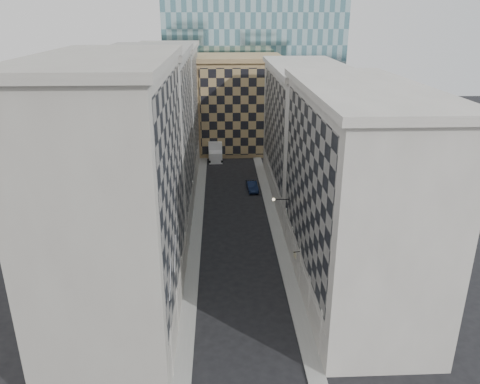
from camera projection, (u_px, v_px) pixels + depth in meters
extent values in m
cube|color=gray|center=(197.00, 226.00, 62.21)|extent=(1.50, 100.00, 0.15)
cube|color=gray|center=(275.00, 225.00, 62.65)|extent=(1.50, 100.00, 0.15)
cube|color=#9B958C|center=(116.00, 202.00, 40.15)|extent=(10.00, 22.00, 23.00)
cube|color=gray|center=(172.00, 185.00, 39.81)|extent=(0.25, 19.36, 18.00)
cube|color=#9B958C|center=(178.00, 298.00, 43.92)|extent=(0.45, 21.12, 3.20)
cube|color=#9B958C|center=(101.00, 59.00, 35.88)|extent=(10.80, 22.80, 0.70)
cylinder|color=#9B958C|center=(167.00, 353.00, 36.01)|extent=(0.90, 0.90, 4.40)
cylinder|color=#9B958C|center=(173.00, 311.00, 41.13)|extent=(0.90, 0.90, 4.40)
cylinder|color=#9B958C|center=(178.00, 277.00, 46.26)|extent=(0.90, 0.90, 4.40)
cylinder|color=#9B958C|center=(182.00, 251.00, 51.38)|extent=(0.90, 0.90, 4.40)
cube|color=gray|center=(151.00, 141.00, 60.83)|extent=(10.00, 22.00, 22.00)
cube|color=gray|center=(188.00, 130.00, 60.50)|extent=(0.25, 19.36, 17.00)
cube|color=gray|center=(190.00, 207.00, 64.42)|extent=(0.45, 21.12, 3.20)
cube|color=gray|center=(144.00, 51.00, 56.75)|extent=(10.80, 22.80, 0.70)
cylinder|color=gray|center=(185.00, 229.00, 56.51)|extent=(0.90, 0.90, 4.40)
cylinder|color=gray|center=(188.00, 211.00, 61.63)|extent=(0.90, 0.90, 4.40)
cylinder|color=gray|center=(190.00, 196.00, 66.76)|extent=(0.90, 0.90, 4.40)
cylinder|color=gray|center=(192.00, 183.00, 71.89)|extent=(0.90, 0.90, 4.40)
cube|color=#9B958C|center=(168.00, 112.00, 81.52)|extent=(10.00, 22.00, 21.00)
cube|color=gray|center=(195.00, 103.00, 81.18)|extent=(0.25, 19.36, 16.00)
cube|color=#9B958C|center=(197.00, 160.00, 84.92)|extent=(0.45, 21.12, 3.20)
cube|color=#9B958C|center=(164.00, 47.00, 77.61)|extent=(10.80, 22.80, 0.70)
cylinder|color=#9B958C|center=(194.00, 171.00, 77.01)|extent=(0.90, 0.90, 4.40)
cylinder|color=#9B958C|center=(195.00, 161.00, 82.14)|extent=(0.90, 0.90, 4.40)
cylinder|color=#9B958C|center=(197.00, 153.00, 87.26)|extent=(0.90, 0.90, 4.40)
cylinder|color=#9B958C|center=(198.00, 145.00, 92.39)|extent=(0.90, 0.90, 4.40)
cube|color=#B0ACA2|center=(355.00, 197.00, 45.33)|extent=(10.00, 26.00, 20.00)
cube|color=gray|center=(306.00, 183.00, 44.59)|extent=(0.25, 22.88, 15.00)
cube|color=#B0ACA2|center=(301.00, 273.00, 48.16)|extent=(0.45, 24.96, 3.20)
cube|color=#B0ACA2|center=(365.00, 89.00, 41.61)|extent=(10.80, 26.80, 0.70)
cylinder|color=#B0ACA2|center=(325.00, 333.00, 38.26)|extent=(0.90, 0.90, 4.40)
cylinder|color=#B0ACA2|center=(313.00, 297.00, 43.10)|extent=(0.90, 0.90, 4.40)
cylinder|color=#B0ACA2|center=(303.00, 268.00, 47.95)|extent=(0.90, 0.90, 4.40)
cylinder|color=#B0ACA2|center=(295.00, 245.00, 52.80)|extent=(0.90, 0.90, 4.40)
cylinder|color=#B0ACA2|center=(289.00, 225.00, 57.64)|extent=(0.90, 0.90, 4.40)
cube|color=#B0ACA2|center=(306.00, 134.00, 70.68)|extent=(10.00, 28.00, 19.00)
cube|color=gray|center=(274.00, 125.00, 69.93)|extent=(0.25, 24.64, 14.00)
cube|color=#B0ACA2|center=(273.00, 183.00, 73.32)|extent=(0.45, 26.88, 3.20)
cube|color=#B0ACA2|center=(309.00, 67.00, 67.13)|extent=(10.80, 28.80, 0.70)
cube|color=#9D7A53|center=(239.00, 106.00, 94.71)|extent=(16.00, 14.00, 18.00)
cube|color=tan|center=(241.00, 113.00, 88.10)|extent=(15.20, 0.25, 16.50)
cube|color=#9D7A53|center=(239.00, 58.00, 91.33)|extent=(16.80, 14.80, 0.80)
cube|color=#2D2723|center=(227.00, 72.00, 105.88)|extent=(6.00, 6.00, 28.00)
cube|color=#2D2723|center=(227.00, 2.00, 100.58)|extent=(7.00, 7.00, 1.40)
cylinder|color=gray|center=(170.00, 279.00, 35.10)|extent=(0.10, 2.33, 2.33)
cylinder|color=gray|center=(175.00, 254.00, 38.83)|extent=(0.10, 2.33, 2.33)
cylinder|color=black|center=(281.00, 199.00, 54.85)|extent=(1.80, 0.08, 0.08)
sphere|color=#FFE5B2|center=(274.00, 199.00, 54.81)|extent=(0.36, 0.36, 0.36)
cube|color=silver|center=(216.00, 157.00, 88.69)|extent=(2.58, 2.80, 2.05)
cube|color=silver|center=(215.00, 149.00, 91.17)|extent=(2.74, 4.17, 3.53)
cylinder|color=black|center=(210.00, 161.00, 87.95)|extent=(0.37, 1.03, 1.02)
cylinder|color=black|center=(222.00, 161.00, 88.10)|extent=(0.37, 1.03, 1.02)
cylinder|color=black|center=(209.00, 153.00, 92.81)|extent=(0.37, 1.03, 1.02)
cylinder|color=black|center=(221.00, 153.00, 92.97)|extent=(0.37, 1.03, 1.02)
imported|color=#0E1934|center=(252.00, 186.00, 74.63)|extent=(1.84, 4.54, 1.46)
cylinder|color=black|center=(297.00, 252.00, 47.08)|extent=(0.73, 0.22, 0.06)
cube|color=#C8B992|center=(295.00, 255.00, 47.21)|extent=(0.19, 0.64, 0.64)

